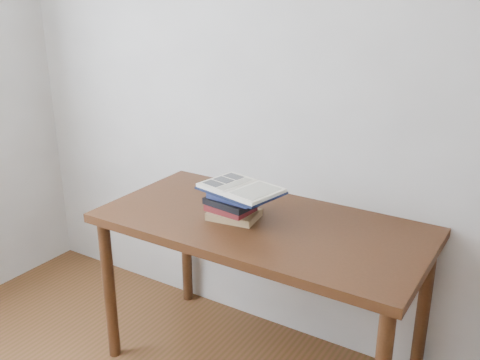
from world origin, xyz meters
The scene contains 3 objects.
desk centered at (0.06, 1.38, 0.71)m, with size 1.50×0.75×0.80m.
book_stack centered at (-0.07, 1.35, 0.88)m, with size 0.25×0.20×0.15m.
open_book centered at (-0.01, 1.32, 0.96)m, with size 0.39×0.30×0.03m.
Camera 1 is at (1.15, -0.56, 1.80)m, focal length 40.00 mm.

